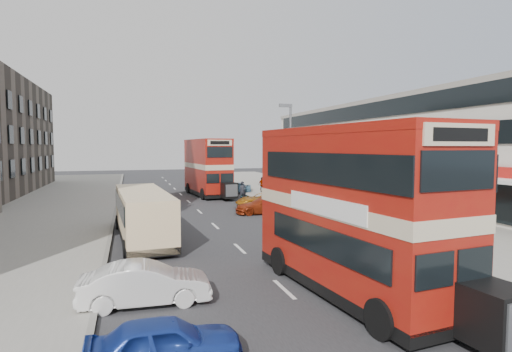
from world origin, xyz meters
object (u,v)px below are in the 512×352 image
object	(u,v)px
bus_main	(352,209)
car_right_c	(234,188)
pedestrian_far	(262,184)
car_left_front	(146,284)
car_right_a	(265,205)
cyclist	(243,197)
street_lamp	(289,149)
bus_second	(207,167)
car_right_b	(263,200)
pedestrian_near	(348,206)
car_left_near	(165,343)
coach	(143,213)

from	to	relation	value
bus_main	car_right_c	world-z (taller)	bus_main
pedestrian_far	car_left_front	bearing A→B (deg)	-139.55
car_right_a	cyclist	world-z (taller)	cyclist
car_right_a	pedestrian_far	world-z (taller)	pedestrian_far
street_lamp	bus_second	world-z (taller)	street_lamp
car_right_b	street_lamp	bearing A→B (deg)	34.79
car_right_a	pedestrian_near	xyz separation A→B (m)	(3.84, -5.39, 0.50)
car_left_front	car_left_near	bearing A→B (deg)	-173.75
bus_main	pedestrian_far	xyz separation A→B (m)	(6.40, 29.65, -1.93)
car_right_c	car_left_front	bearing A→B (deg)	-15.52
car_right_b	pedestrian_far	bearing A→B (deg)	168.73
street_lamp	pedestrian_far	xyz separation A→B (m)	(1.91, 12.69, -3.86)
bus_second	coach	size ratio (longest dim) A/B	1.08
car_left_front	cyclist	size ratio (longest dim) A/B	2.02
pedestrian_near	cyclist	size ratio (longest dim) A/B	0.99
car_left_front	car_right_b	bearing A→B (deg)	-25.76
coach	bus_main	bearing A→B (deg)	-62.27
car_right_a	pedestrian_near	size ratio (longest dim) A/B	2.22
street_lamp	car_right_a	size ratio (longest dim) A/B	1.87
bus_second	car_right_a	world-z (taller)	bus_second
car_left_near	car_right_b	xyz separation A→B (m)	(9.57, 22.42, 0.03)
bus_main	car_left_near	distance (m)	7.44
street_lamp	coach	xyz separation A→B (m)	(-10.93, -6.59, -3.36)
coach	car_left_near	bearing A→B (deg)	-93.86
car_left_front	car_right_c	world-z (taller)	car_left_front
car_left_front	pedestrian_far	bearing A→B (deg)	-22.08
bus_second	car_right_a	xyz separation A→B (m)	(1.96, -12.47, -2.26)
cyclist	pedestrian_near	bearing A→B (deg)	-69.49
street_lamp	bus_second	bearing A→B (deg)	108.38
bus_main	street_lamp	bearing A→B (deg)	-110.68
car_right_a	car_right_c	xyz separation A→B (m)	(0.99, 13.44, -0.01)
bus_main	coach	xyz separation A→B (m)	(-6.43, 10.38, -1.42)
coach	car_left_front	world-z (taller)	coach
car_right_a	pedestrian_near	distance (m)	6.64
cyclist	coach	bearing A→B (deg)	-128.09
bus_main	car_left_front	xyz separation A→B (m)	(-6.66, 0.96, -2.19)
bus_second	car_left_near	world-z (taller)	bus_second
street_lamp	bus_second	distance (m)	12.92
pedestrian_far	cyclist	world-z (taller)	cyclist
coach	cyclist	distance (m)	14.23
coach	pedestrian_near	world-z (taller)	coach
coach	car_left_near	distance (m)	13.47
car_left_near	pedestrian_far	distance (m)	35.13
car_right_c	bus_main	bearing A→B (deg)	-2.91
bus_main	car_right_b	size ratio (longest dim) A/B	2.23
car_left_near	car_right_a	size ratio (longest dim) A/B	0.79
car_right_c	car_right_a	bearing A→B (deg)	-0.64
car_right_c	pedestrian_near	size ratio (longest dim) A/B	1.85
car_right_b	pedestrian_near	world-z (taller)	pedestrian_near
pedestrian_near	street_lamp	bearing A→B (deg)	-94.79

